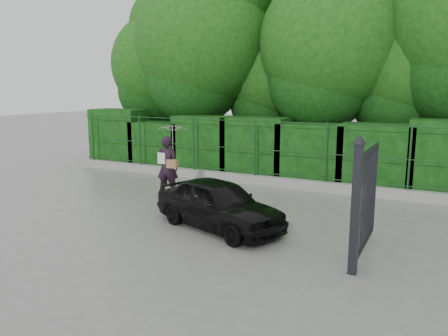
% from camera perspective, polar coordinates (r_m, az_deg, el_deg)
% --- Properties ---
extents(ground, '(80.00, 80.00, 0.00)m').
position_cam_1_polar(ground, '(10.62, -7.61, -6.58)').
color(ground, gray).
extents(kerb, '(14.00, 0.25, 0.30)m').
position_cam_1_polar(kerb, '(14.39, 2.56, -1.40)').
color(kerb, '#9E9E99').
rests_on(kerb, ground).
extents(fence, '(14.13, 0.06, 1.80)m').
position_cam_1_polar(fence, '(14.13, 3.41, 2.70)').
color(fence, '#183F1A').
rests_on(fence, kerb).
extents(hedge, '(14.20, 1.20, 2.26)m').
position_cam_1_polar(hedge, '(15.14, 4.21, 2.57)').
color(hedge, black).
rests_on(hedge, ground).
extents(trees, '(17.10, 6.15, 8.08)m').
position_cam_1_polar(trees, '(16.81, 11.11, 15.42)').
color(trees, black).
rests_on(trees, ground).
extents(gate, '(0.22, 2.33, 2.36)m').
position_cam_1_polar(gate, '(7.94, 17.46, -3.88)').
color(gate, black).
rests_on(gate, ground).
extents(woman, '(0.93, 0.86, 2.09)m').
position_cam_1_polar(woman, '(12.49, -7.06, 2.18)').
color(woman, black).
rests_on(woman, ground).
extents(car, '(3.53, 2.36, 1.12)m').
position_cam_1_polar(car, '(9.69, -0.73, -4.70)').
color(car, black).
rests_on(car, ground).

